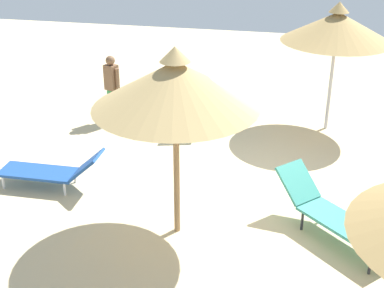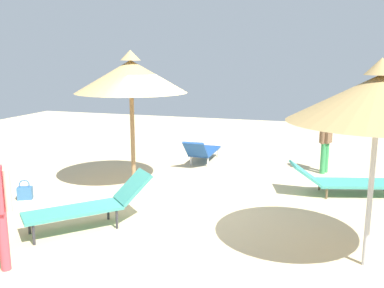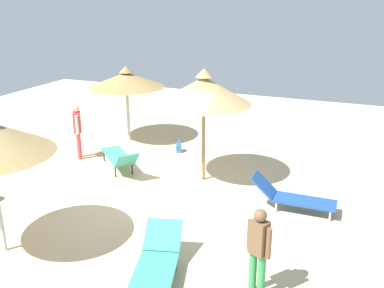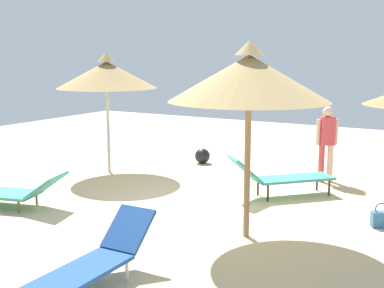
% 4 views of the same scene
% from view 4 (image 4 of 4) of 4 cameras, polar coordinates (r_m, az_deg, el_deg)
% --- Properties ---
extents(ground, '(24.00, 24.00, 0.10)m').
position_cam_4_polar(ground, '(9.52, 0.30, -7.45)').
color(ground, beige).
extents(parasol_umbrella_front, '(2.43, 2.43, 3.01)m').
position_cam_4_polar(parasol_umbrella_front, '(7.69, 6.36, 7.27)').
color(parasol_umbrella_front, olive).
rests_on(parasol_umbrella_front, ground).
extents(parasol_umbrella_far_right, '(2.35, 2.35, 2.84)m').
position_cam_4_polar(parasol_umbrella_far_right, '(12.20, -9.48, 7.60)').
color(parasol_umbrella_far_right, '#B2B2B7').
rests_on(parasol_umbrella_far_right, ground).
extents(lounge_chair_edge, '(1.94, 1.87, 0.87)m').
position_cam_4_polar(lounge_chair_edge, '(10.29, 9.73, -3.53)').
color(lounge_chair_edge, teal).
rests_on(lounge_chair_edge, ground).
extents(lounge_chair_near_right, '(1.27, 2.34, 0.67)m').
position_cam_4_polar(lounge_chair_near_right, '(10.10, -19.79, -4.92)').
color(lounge_chair_near_right, teal).
rests_on(lounge_chair_near_right, ground).
extents(lounge_chair_back, '(1.93, 0.59, 0.77)m').
position_cam_4_polar(lounge_chair_back, '(6.50, -10.62, -12.40)').
color(lounge_chair_back, '#1E478C').
rests_on(lounge_chair_back, ground).
extents(person_standing_far_left, '(0.35, 0.41, 1.68)m').
position_cam_4_polar(person_standing_far_left, '(11.64, 14.77, 0.57)').
color(person_standing_far_left, '#D83F4C').
rests_on(person_standing_far_left, ground).
extents(handbag, '(0.28, 0.33, 0.42)m').
position_cam_4_polar(handbag, '(9.02, 20.26, -7.80)').
color(handbag, '#336699').
rests_on(handbag, ground).
extents(beach_ball, '(0.39, 0.39, 0.39)m').
position_cam_4_polar(beach_ball, '(13.27, 1.17, -1.34)').
color(beach_ball, black).
rests_on(beach_ball, ground).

